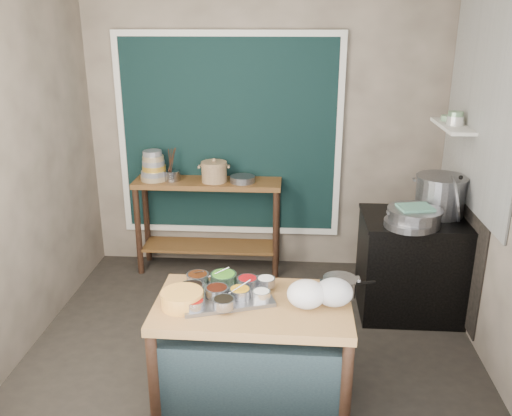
# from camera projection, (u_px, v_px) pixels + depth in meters

# --- Properties ---
(floor) EXTENTS (3.50, 3.00, 0.02)m
(floor) POSITION_uv_depth(u_px,v_px,m) (254.00, 339.00, 4.41)
(floor) COLOR black
(floor) RESTS_ON ground
(back_wall) EXTENTS (3.50, 0.02, 2.80)m
(back_wall) POSITION_uv_depth(u_px,v_px,m) (265.00, 131.00, 5.36)
(back_wall) COLOR gray
(back_wall) RESTS_ON floor
(left_wall) EXTENTS (0.02, 3.00, 2.80)m
(left_wall) POSITION_uv_depth(u_px,v_px,m) (19.00, 168.00, 4.05)
(left_wall) COLOR gray
(left_wall) RESTS_ON floor
(right_wall) EXTENTS (0.02, 3.00, 2.80)m
(right_wall) POSITION_uv_depth(u_px,v_px,m) (502.00, 177.00, 3.82)
(right_wall) COLOR gray
(right_wall) RESTS_ON floor
(curtain_panel) EXTENTS (2.10, 0.02, 1.90)m
(curtain_panel) POSITION_uv_depth(u_px,v_px,m) (229.00, 137.00, 5.36)
(curtain_panel) COLOR black
(curtain_panel) RESTS_ON back_wall
(curtain_frame) EXTENTS (2.22, 0.03, 2.02)m
(curtain_frame) POSITION_uv_depth(u_px,v_px,m) (229.00, 137.00, 5.35)
(curtain_frame) COLOR beige
(curtain_frame) RESTS_ON back_wall
(tile_panel) EXTENTS (0.02, 1.70, 1.70)m
(tile_panel) POSITION_uv_depth(u_px,v_px,m) (482.00, 102.00, 4.19)
(tile_panel) COLOR #B2B2AA
(tile_panel) RESTS_ON right_wall
(soot_patch) EXTENTS (0.01, 1.30, 1.30)m
(soot_patch) POSITION_uv_depth(u_px,v_px,m) (460.00, 234.00, 4.67)
(soot_patch) COLOR black
(soot_patch) RESTS_ON right_wall
(wall_shelf) EXTENTS (0.22, 0.70, 0.03)m
(wall_shelf) POSITION_uv_depth(u_px,v_px,m) (453.00, 126.00, 4.57)
(wall_shelf) COLOR beige
(wall_shelf) RESTS_ON right_wall
(prep_table) EXTENTS (1.26, 0.73, 0.75)m
(prep_table) POSITION_uv_depth(u_px,v_px,m) (253.00, 353.00, 3.57)
(prep_table) COLOR olive
(prep_table) RESTS_ON floor
(back_counter) EXTENTS (1.45, 0.40, 0.95)m
(back_counter) POSITION_uv_depth(u_px,v_px,m) (209.00, 225.00, 5.49)
(back_counter) COLOR brown
(back_counter) RESTS_ON floor
(stove_block) EXTENTS (0.90, 0.68, 0.85)m
(stove_block) POSITION_uv_depth(u_px,v_px,m) (413.00, 267.00, 4.69)
(stove_block) COLOR black
(stove_block) RESTS_ON floor
(stove_top) EXTENTS (0.92, 0.69, 0.03)m
(stove_top) POSITION_uv_depth(u_px,v_px,m) (418.00, 219.00, 4.55)
(stove_top) COLOR black
(stove_top) RESTS_ON stove_block
(condiment_tray) EXTENTS (0.68, 0.57, 0.03)m
(condiment_tray) POSITION_uv_depth(u_px,v_px,m) (225.00, 295.00, 3.51)
(condiment_tray) COLOR gray
(condiment_tray) RESTS_ON prep_table
(condiment_bowls) EXTENTS (0.61, 0.49, 0.07)m
(condiment_bowls) POSITION_uv_depth(u_px,v_px,m) (223.00, 288.00, 3.51)
(condiment_bowls) COLOR gray
(condiment_bowls) RESTS_ON condiment_tray
(yellow_basin) EXTENTS (0.33, 0.33, 0.10)m
(yellow_basin) POSITION_uv_depth(u_px,v_px,m) (182.00, 299.00, 3.39)
(yellow_basin) COLOR #BC8536
(yellow_basin) RESTS_ON prep_table
(saucepan) EXTENTS (0.28, 0.28, 0.12)m
(saucepan) POSITION_uv_depth(u_px,v_px,m) (340.00, 287.00, 3.52)
(saucepan) COLOR gray
(saucepan) RESTS_ON prep_table
(plastic_bag_a) EXTENTS (0.30, 0.28, 0.18)m
(plastic_bag_a) POSITION_uv_depth(u_px,v_px,m) (306.00, 294.00, 3.36)
(plastic_bag_a) COLOR white
(plastic_bag_a) RESTS_ON prep_table
(plastic_bag_b) EXTENTS (0.30, 0.28, 0.18)m
(plastic_bag_b) POSITION_uv_depth(u_px,v_px,m) (334.00, 292.00, 3.39)
(plastic_bag_b) COLOR white
(plastic_bag_b) RESTS_ON prep_table
(bowl_stack) EXTENTS (0.26, 0.26, 0.30)m
(bowl_stack) POSITION_uv_depth(u_px,v_px,m) (154.00, 167.00, 5.31)
(bowl_stack) COLOR tan
(bowl_stack) RESTS_ON back_counter
(utensil_cup) EXTENTS (0.19, 0.19, 0.10)m
(utensil_cup) POSITION_uv_depth(u_px,v_px,m) (172.00, 175.00, 5.32)
(utensil_cup) COLOR gray
(utensil_cup) RESTS_ON back_counter
(ceramic_crock) EXTENTS (0.29, 0.29, 0.18)m
(ceramic_crock) POSITION_uv_depth(u_px,v_px,m) (214.00, 173.00, 5.26)
(ceramic_crock) COLOR #9A7C54
(ceramic_crock) RESTS_ON back_counter
(wide_bowl) EXTENTS (0.32, 0.32, 0.06)m
(wide_bowl) POSITION_uv_depth(u_px,v_px,m) (243.00, 179.00, 5.26)
(wide_bowl) COLOR gray
(wide_bowl) RESTS_ON back_counter
(stock_pot) EXTENTS (0.52, 0.52, 0.34)m
(stock_pot) POSITION_uv_depth(u_px,v_px,m) (440.00, 195.00, 4.56)
(stock_pot) COLOR gray
(stock_pot) RESTS_ON stove_top
(pot_lid) EXTENTS (0.16, 0.40, 0.38)m
(pot_lid) POSITION_uv_depth(u_px,v_px,m) (456.00, 199.00, 4.42)
(pot_lid) COLOR gray
(pot_lid) RESTS_ON stove_top
(steamer) EXTENTS (0.53, 0.53, 0.14)m
(steamer) POSITION_uv_depth(u_px,v_px,m) (414.00, 217.00, 4.35)
(steamer) COLOR gray
(steamer) RESTS_ON stove_top
(green_cloth) EXTENTS (0.30, 0.25, 0.02)m
(green_cloth) POSITION_uv_depth(u_px,v_px,m) (415.00, 207.00, 4.32)
(green_cloth) COLOR slate
(green_cloth) RESTS_ON steamer
(shallow_pan) EXTENTS (0.53, 0.53, 0.05)m
(shallow_pan) POSITION_uv_depth(u_px,v_px,m) (409.00, 224.00, 4.33)
(shallow_pan) COLOR gray
(shallow_pan) RESTS_ON stove_top
(shelf_bowl_stack) EXTENTS (0.14, 0.14, 0.11)m
(shelf_bowl_stack) POSITION_uv_depth(u_px,v_px,m) (456.00, 119.00, 4.51)
(shelf_bowl_stack) COLOR silver
(shelf_bowl_stack) RESTS_ON wall_shelf
(shelf_bowl_green) EXTENTS (0.15, 0.15, 0.05)m
(shelf_bowl_green) POSITION_uv_depth(u_px,v_px,m) (449.00, 118.00, 4.71)
(shelf_bowl_green) COLOR gray
(shelf_bowl_green) RESTS_ON wall_shelf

